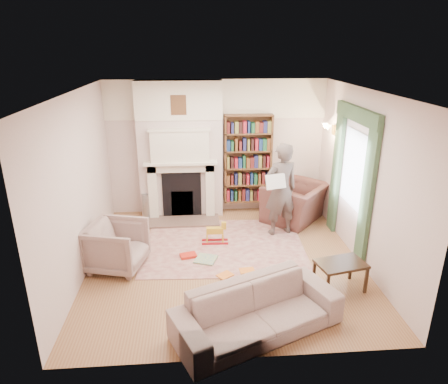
{
  "coord_description": "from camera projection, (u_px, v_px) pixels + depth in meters",
  "views": [
    {
      "loc": [
        -0.48,
        -5.92,
        3.45
      ],
      "look_at": [
        0.0,
        0.25,
        1.15
      ],
      "focal_mm": 32.0,
      "sensor_mm": 36.0,
      "label": 1
    }
  ],
  "objects": [
    {
      "name": "paraffin_heater",
      "position": [
        148.0,
        206.0,
        8.34
      ],
      "size": [
        0.28,
        0.28,
        0.55
      ],
      "primitive_type": "cylinder",
      "rotation": [
        0.0,
        0.0,
        0.17
      ],
      "color": "#989A9F",
      "rests_on": "floor"
    },
    {
      "name": "wall_front",
      "position": [
        243.0,
        252.0,
        4.18
      ],
      "size": [
        4.5,
        0.0,
        4.5
      ],
      "primitive_type": "plane",
      "rotation": [
        -1.57,
        0.0,
        0.0
      ],
      "color": "beige",
      "rests_on": "floor"
    },
    {
      "name": "coffee_table",
      "position": [
        340.0,
        276.0,
        5.91
      ],
      "size": [
        0.78,
        0.59,
        0.45
      ],
      "primitive_type": null,
      "rotation": [
        0.0,
        0.0,
        0.22
      ],
      "color": "#302110",
      "rests_on": "floor"
    },
    {
      "name": "comic_annuals",
      "position": [
        244.0,
        274.0,
        6.34
      ],
      "size": [
        0.87,
        0.39,
        0.02
      ],
      "color": "red",
      "rests_on": "rug"
    },
    {
      "name": "wall_back",
      "position": [
        217.0,
        148.0,
        8.38
      ],
      "size": [
        4.5,
        0.0,
        4.5
      ],
      "primitive_type": "plane",
      "rotation": [
        1.57,
        0.0,
        0.0
      ],
      "color": "beige",
      "rests_on": "floor"
    },
    {
      "name": "man_reading",
      "position": [
        281.0,
        190.0,
        7.44
      ],
      "size": [
        0.74,
        0.59,
        1.79
      ],
      "primitive_type": "imported",
      "rotation": [
        0.0,
        0.0,
        3.42
      ],
      "color": "#4F433F",
      "rests_on": "floor"
    },
    {
      "name": "floor",
      "position": [
        225.0,
        261.0,
        6.77
      ],
      "size": [
        4.5,
        4.5,
        0.0
      ],
      "primitive_type": "plane",
      "color": "brown",
      "rests_on": "ground"
    },
    {
      "name": "curtain_right",
      "position": [
        336.0,
        171.0,
        7.54
      ],
      "size": [
        0.07,
        0.32,
        2.4
      ],
      "primitive_type": "cube",
      "color": "#344D31",
      "rests_on": "floor"
    },
    {
      "name": "board_game",
      "position": [
        206.0,
        259.0,
        6.75
      ],
      "size": [
        0.43,
        0.43,
        0.03
      ],
      "primitive_type": "cube",
      "rotation": [
        0.0,
        0.0,
        -0.35
      ],
      "color": "#E3D850",
      "rests_on": "rug"
    },
    {
      "name": "armchair_reading",
      "position": [
        295.0,
        202.0,
        8.21
      ],
      "size": [
        1.57,
        1.59,
        0.78
      ],
      "primitive_type": "imported",
      "rotation": [
        0.0,
        0.0,
        3.99
      ],
      "color": "#4D2A29",
      "rests_on": "floor"
    },
    {
      "name": "fireplace",
      "position": [
        181.0,
        152.0,
        8.14
      ],
      "size": [
        1.7,
        0.58,
        2.8
      ],
      "color": "beige",
      "rests_on": "floor"
    },
    {
      "name": "rug",
      "position": [
        224.0,
        245.0,
        7.26
      ],
      "size": [
        2.95,
        2.32,
        0.01
      ],
      "primitive_type": "cube",
      "rotation": [
        0.0,
        0.0,
        -0.05
      ],
      "color": "#CCB09A",
      "rests_on": "floor"
    },
    {
      "name": "pelmet",
      "position": [
        358.0,
        114.0,
        6.47
      ],
      "size": [
        0.09,
        1.7,
        0.24
      ],
      "primitive_type": "cube",
      "color": "#344D31",
      "rests_on": "wall_right"
    },
    {
      "name": "ceiling",
      "position": [
        225.0,
        92.0,
        5.79
      ],
      "size": [
        4.5,
        4.5,
        0.0
      ],
      "primitive_type": "plane",
      "rotation": [
        3.14,
        0.0,
        0.0
      ],
      "color": "white",
      "rests_on": "wall_back"
    },
    {
      "name": "window",
      "position": [
        354.0,
        169.0,
        6.8
      ],
      "size": [
        0.02,
        0.9,
        1.3
      ],
      "primitive_type": "cube",
      "color": "silver",
      "rests_on": "wall_right"
    },
    {
      "name": "game_box_lid",
      "position": [
        188.0,
        255.0,
        6.85
      ],
      "size": [
        0.31,
        0.24,
        0.05
      ],
      "primitive_type": "cube",
      "rotation": [
        0.0,
        0.0,
        0.24
      ],
      "color": "red",
      "rests_on": "rug"
    },
    {
      "name": "bookcase",
      "position": [
        248.0,
        159.0,
        8.39
      ],
      "size": [
        1.0,
        0.24,
        1.85
      ],
      "primitive_type": "cube",
      "color": "brown",
      "rests_on": "floor"
    },
    {
      "name": "armchair_left",
      "position": [
        117.0,
        246.0,
        6.43
      ],
      "size": [
        1.04,
        1.02,
        0.78
      ],
      "primitive_type": "imported",
      "rotation": [
        0.0,
        0.0,
        1.32
      ],
      "color": "#9F9683",
      "rests_on": "floor"
    },
    {
      "name": "curtain_left",
      "position": [
        367.0,
        197.0,
        6.23
      ],
      "size": [
        0.07,
        0.32,
        2.4
      ],
      "primitive_type": "cube",
      "color": "#344D31",
      "rests_on": "floor"
    },
    {
      "name": "wall_left",
      "position": [
        79.0,
        186.0,
        6.11
      ],
      "size": [
        0.0,
        4.5,
        4.5
      ],
      "primitive_type": "plane",
      "rotation": [
        1.57,
        0.0,
        1.57
      ],
      "color": "beige",
      "rests_on": "floor"
    },
    {
      "name": "wall_right",
      "position": [
        364.0,
        179.0,
        6.44
      ],
      "size": [
        0.0,
        4.5,
        4.5
      ],
      "primitive_type": "plane",
      "rotation": [
        1.57,
        0.0,
        -1.57
      ],
      "color": "beige",
      "rests_on": "floor"
    },
    {
      "name": "wall_sconce",
      "position": [
        324.0,
        130.0,
        7.66
      ],
      "size": [
        0.2,
        0.24,
        0.24
      ],
      "primitive_type": null,
      "color": "gold",
      "rests_on": "wall_right"
    },
    {
      "name": "rocking_horse",
      "position": [
        215.0,
        233.0,
        7.28
      ],
      "size": [
        0.49,
        0.21,
        0.42
      ],
      "primitive_type": null,
      "rotation": [
        0.0,
        0.0,
        -0.04
      ],
      "color": "gold",
      "rests_on": "rug"
    },
    {
      "name": "sofa",
      "position": [
        257.0,
        311.0,
        5.0
      ],
      "size": [
        2.29,
        1.62,
        0.62
      ],
      "primitive_type": "imported",
      "rotation": [
        0.0,
        0.0,
        0.41
      ],
      "color": "#B3A593",
      "rests_on": "floor"
    },
    {
      "name": "newspaper",
      "position": [
        276.0,
        182.0,
        7.16
      ],
      "size": [
        0.4,
        0.21,
        0.26
      ],
      "primitive_type": "cube",
      "rotation": [
        -0.35,
        0.0,
        0.27
      ],
      "color": "silver",
      "rests_on": "man_reading"
    }
  ]
}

